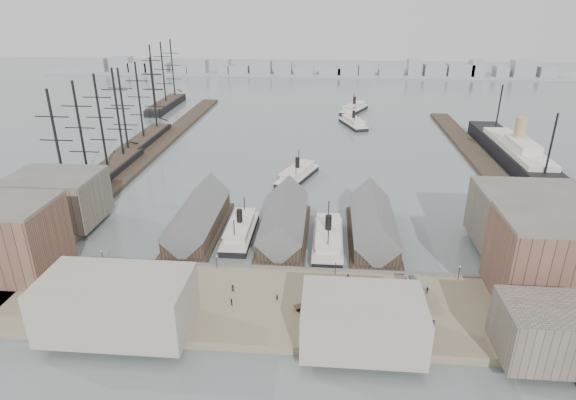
# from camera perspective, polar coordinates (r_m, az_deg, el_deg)

# --- Properties ---
(ground) EXTENTS (900.00, 900.00, 0.00)m
(ground) POSITION_cam_1_polar(r_m,az_deg,el_deg) (129.78, -1.13, -7.62)
(ground) COLOR slate
(ground) RESTS_ON ground
(quay) EXTENTS (180.00, 30.00, 2.00)m
(quay) POSITION_cam_1_polar(r_m,az_deg,el_deg) (112.56, -2.20, -12.35)
(quay) COLOR #786A50
(quay) RESTS_ON ground
(seawall) EXTENTS (180.00, 1.20, 2.30)m
(seawall) POSITION_cam_1_polar(r_m,az_deg,el_deg) (124.76, -1.38, -8.38)
(seawall) COLOR #59544C
(seawall) RESTS_ON ground
(west_wharf) EXTENTS (10.00, 220.00, 1.60)m
(west_wharf) POSITION_cam_1_polar(r_m,az_deg,el_deg) (234.92, -15.35, 6.04)
(west_wharf) COLOR #2D231C
(west_wharf) RESTS_ON ground
(east_wharf) EXTENTS (10.00, 180.00, 1.60)m
(east_wharf) POSITION_cam_1_polar(r_m,az_deg,el_deg) (221.46, 22.01, 4.15)
(east_wharf) COLOR #2D231C
(east_wharf) RESTS_ON ground
(ferry_shed_west) EXTENTS (14.00, 42.00, 12.60)m
(ferry_shed_west) POSITION_cam_1_polar(r_m,az_deg,el_deg) (146.90, -10.60, -2.15)
(ferry_shed_west) COLOR #2D231C
(ferry_shed_west) RESTS_ON ground
(ferry_shed_center) EXTENTS (14.00, 42.00, 12.60)m
(ferry_shed_center) POSITION_cam_1_polar(r_m,az_deg,el_deg) (142.42, -0.45, -2.56)
(ferry_shed_center) COLOR #2D231C
(ferry_shed_center) RESTS_ON ground
(ferry_shed_east) EXTENTS (14.00, 42.00, 12.60)m
(ferry_shed_east) POSITION_cam_1_polar(r_m,az_deg,el_deg) (142.62, 10.03, -2.90)
(ferry_shed_east) COLOR #2D231C
(ferry_shed_east) RESTS_ON ground
(warehouse_west_back) EXTENTS (26.00, 20.00, 14.00)m
(warehouse_west_back) POSITION_cam_1_polar(r_m,az_deg,el_deg) (163.17, -25.70, 0.14)
(warehouse_west_back) COLOR #60564C
(warehouse_west_back) RESTS_ON west_land
(warehouse_east_front) EXTENTS (30.00, 18.00, 19.00)m
(warehouse_east_front) POSITION_cam_1_polar(r_m,az_deg,el_deg) (125.36, 29.95, -6.17)
(warehouse_east_front) COLOR brown
(warehouse_east_front) RESTS_ON east_land
(warehouse_east_back) EXTENTS (28.00, 20.00, 15.00)m
(warehouse_east_back) POSITION_cam_1_polar(r_m,az_deg,el_deg) (149.11, 26.50, -1.87)
(warehouse_east_back) COLOR #60564C
(warehouse_east_back) RESTS_ON east_land
(street_bldg_center) EXTENTS (24.00, 16.00, 10.00)m
(street_bldg_center) POSITION_cam_1_polar(r_m,az_deg,el_deg) (99.03, 8.80, -13.96)
(street_bldg_center) COLOR gray
(street_bldg_center) RESTS_ON quay
(street_bldg_west) EXTENTS (30.00, 16.00, 12.00)m
(street_bldg_west) POSITION_cam_1_polar(r_m,az_deg,el_deg) (106.69, -19.63, -11.53)
(street_bldg_west) COLOR gray
(street_bldg_west) RESTS_ON quay
(street_bldg_east) EXTENTS (18.00, 14.00, 11.00)m
(street_bldg_east) POSITION_cam_1_polar(r_m,az_deg,el_deg) (106.68, 28.50, -13.54)
(street_bldg_east) COLOR #60564C
(street_bldg_east) RESTS_ON quay
(lamp_post_far_w) EXTENTS (0.44, 0.44, 3.92)m
(lamp_post_far_w) POSITION_cam_1_polar(r_m,az_deg,el_deg) (133.55, -21.17, -6.07)
(lamp_post_far_w) COLOR black
(lamp_post_far_w) RESTS_ON quay
(lamp_post_near_w) EXTENTS (0.44, 0.44, 3.92)m
(lamp_post_near_w) POSITION_cam_1_polar(r_m,az_deg,el_deg) (123.77, -8.46, -7.01)
(lamp_post_near_w) COLOR black
(lamp_post_near_w) RESTS_ON quay
(lamp_post_near_e) EXTENTS (0.44, 0.44, 3.92)m
(lamp_post_near_e) POSITION_cam_1_polar(r_m,az_deg,el_deg) (120.84, 5.67, -7.65)
(lamp_post_near_e) COLOR black
(lamp_post_near_e) RESTS_ON quay
(lamp_post_far_e) EXTENTS (0.44, 0.44, 3.92)m
(lamp_post_far_e) POSITION_cam_1_polar(r_m,az_deg,el_deg) (125.25, 19.65, -7.84)
(lamp_post_far_e) COLOR black
(lamp_post_far_e) RESTS_ON quay
(far_shore) EXTENTS (500.00, 40.00, 15.72)m
(far_shore) POSITION_cam_1_polar(r_m,az_deg,el_deg) (449.71, 3.11, 15.03)
(far_shore) COLOR gray
(far_shore) RESTS_ON ground
(ferry_docked_west) EXTENTS (7.88, 26.25, 9.38)m
(ferry_docked_west) POSITION_cam_1_polar(r_m,az_deg,el_deg) (143.55, -5.69, -3.55)
(ferry_docked_west) COLOR black
(ferry_docked_west) RESTS_ON ground
(ferry_docked_east) EXTENTS (8.44, 28.15, 10.05)m
(ferry_docked_east) POSITION_cam_1_polar(r_m,az_deg,el_deg) (138.31, 4.75, -4.53)
(ferry_docked_east) COLOR black
(ferry_docked_east) RESTS_ON ground
(ferry_open_near) EXTENTS (16.44, 27.57, 9.45)m
(ferry_open_near) POSITION_cam_1_polar(r_m,az_deg,el_deg) (187.74, 1.11, 3.11)
(ferry_open_near) COLOR black
(ferry_open_near) RESTS_ON ground
(ferry_open_mid) EXTENTS (15.91, 27.01, 9.25)m
(ferry_open_mid) POSITION_cam_1_polar(r_m,az_deg,el_deg) (269.49, 7.75, 9.08)
(ferry_open_mid) COLOR black
(ferry_open_mid) RESTS_ON ground
(ferry_open_far) EXTENTS (19.04, 29.07, 10.02)m
(ferry_open_far) POSITION_cam_1_polar(r_m,az_deg,el_deg) (304.60, 7.84, 10.72)
(ferry_open_far) COLOR black
(ferry_open_far) RESTS_ON ground
(sailing_ship_near) EXTENTS (9.76, 67.24, 40.12)m
(sailing_ship_near) POSITION_cam_1_polar(r_m,az_deg,el_deg) (196.50, -21.47, 2.61)
(sailing_ship_near) COLOR black
(sailing_ship_near) RESTS_ON ground
(sailing_ship_mid) EXTENTS (9.44, 54.55, 38.81)m
(sailing_ship_mid) POSITION_cam_1_polar(r_m,az_deg,el_deg) (242.49, -16.69, 6.90)
(sailing_ship_mid) COLOR black
(sailing_ship_mid) RESTS_ON ground
(sailing_ship_far) EXTENTS (9.86, 54.79, 40.54)m
(sailing_ship_far) POSITION_cam_1_polar(r_m,az_deg,el_deg) (323.04, -14.24, 11.05)
(sailing_ship_far) COLOR black
(sailing_ship_far) RESTS_ON ground
(ocean_steamer) EXTENTS (13.71, 100.21, 20.04)m
(ocean_steamer) POSITION_cam_1_polar(r_m,az_deg,el_deg) (226.70, 25.40, 4.94)
(ocean_steamer) COLOR black
(ocean_steamer) RESTS_ON ground
(tram) EXTENTS (3.32, 9.75, 3.40)m
(tram) POSITION_cam_1_polar(r_m,az_deg,el_deg) (115.72, 14.75, -10.47)
(tram) COLOR black
(tram) RESTS_ON quay
(horse_cart_left) EXTENTS (4.88, 2.30, 1.73)m
(horse_cart_left) POSITION_cam_1_polar(r_m,az_deg,el_deg) (127.19, -20.22, -8.40)
(horse_cart_left) COLOR black
(horse_cart_left) RESTS_ON quay
(horse_cart_center) EXTENTS (4.83, 2.82, 1.44)m
(horse_cart_center) POSITION_cam_1_polar(r_m,az_deg,el_deg) (117.14, -12.28, -10.33)
(horse_cart_center) COLOR black
(horse_cart_center) RESTS_ON quay
(horse_cart_right) EXTENTS (4.75, 3.36, 1.54)m
(horse_cart_right) POSITION_cam_1_polar(r_m,az_deg,el_deg) (108.15, 2.34, -12.86)
(horse_cart_right) COLOR black
(horse_cart_right) RESTS_ON quay
(pedestrian_0) EXTENTS (0.69, 0.57, 1.68)m
(pedestrian_0) POSITION_cam_1_polar(r_m,az_deg,el_deg) (134.60, -22.95, -7.04)
(pedestrian_0) COLOR black
(pedestrian_0) RESTS_ON quay
(pedestrian_1) EXTENTS (1.11, 1.11, 1.82)m
(pedestrian_1) POSITION_cam_1_polar(r_m,az_deg,el_deg) (118.32, -19.86, -10.84)
(pedestrian_1) COLOR black
(pedestrian_1) RESTS_ON quay
(pedestrian_2) EXTENTS (1.24, 1.16, 1.68)m
(pedestrian_2) POSITION_cam_1_polar(r_m,az_deg,el_deg) (122.40, -14.81, -8.98)
(pedestrian_2) COLOR black
(pedestrian_2) RESTS_ON quay
(pedestrian_3) EXTENTS (0.92, 1.11, 1.77)m
(pedestrian_3) POSITION_cam_1_polar(r_m,az_deg,el_deg) (110.92, -6.69, -11.93)
(pedestrian_3) COLOR black
(pedestrian_3) RESTS_ON quay
(pedestrian_4) EXTENTS (0.94, 0.76, 1.65)m
(pedestrian_4) POSITION_cam_1_polar(r_m,az_deg,el_deg) (115.72, -6.56, -10.32)
(pedestrian_4) COLOR black
(pedestrian_4) RESTS_ON quay
(pedestrian_5) EXTENTS (0.74, 0.73, 1.65)m
(pedestrian_5) POSITION_cam_1_polar(r_m,az_deg,el_deg) (111.78, -1.29, -11.49)
(pedestrian_5) COLOR black
(pedestrian_5) RESTS_ON quay
(pedestrian_6) EXTENTS (1.06, 1.01, 1.73)m
(pedestrian_6) POSITION_cam_1_polar(r_m,az_deg,el_deg) (119.83, 7.10, -9.05)
(pedestrian_6) COLOR black
(pedestrian_6) RESTS_ON quay
(pedestrian_7) EXTENTS (0.88, 1.22, 1.70)m
(pedestrian_7) POSITION_cam_1_polar(r_m,az_deg,el_deg) (108.46, 16.85, -13.84)
(pedestrian_7) COLOR black
(pedestrian_7) RESTS_ON quay
(pedestrian_8) EXTENTS (1.12, 0.68, 1.78)m
(pedestrian_8) POSITION_cam_1_polar(r_m,az_deg,el_deg) (118.72, 16.18, -10.21)
(pedestrian_8) COLOR black
(pedestrian_8) RESTS_ON quay
(pedestrian_9) EXTENTS (0.92, 0.92, 1.61)m
(pedestrian_9) POSITION_cam_1_polar(r_m,az_deg,el_deg) (120.04, 26.49, -11.58)
(pedestrian_9) COLOR black
(pedestrian_9) RESTS_ON quay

